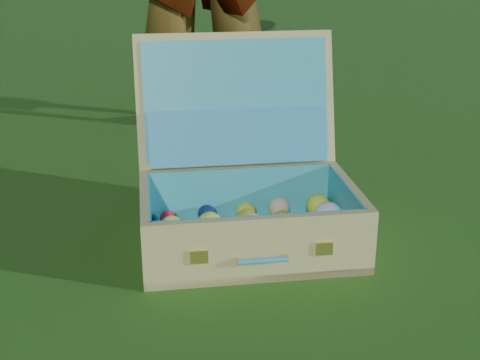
{
  "coord_description": "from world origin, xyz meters",
  "views": [
    {
      "loc": [
        -0.47,
        -1.48,
        0.75
      ],
      "look_at": [
        0.05,
        -0.01,
        0.16
      ],
      "focal_mm": 50.0,
      "sensor_mm": 36.0,
      "label": 1
    }
  ],
  "objects": [
    {
      "name": "ground",
      "position": [
        0.0,
        0.0,
        0.0
      ],
      "size": [
        60.0,
        60.0,
        0.0
      ],
      "primitive_type": "plane",
      "color": "#215114",
      "rests_on": "ground"
    },
    {
      "name": "suitcase",
      "position": [
        0.07,
        -0.01,
        0.14
      ],
      "size": [
        0.61,
        0.57,
        0.49
      ],
      "rotation": [
        0.0,
        0.0,
        -0.2
      ],
      "color": "tan",
      "rests_on": "ground"
    }
  ]
}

